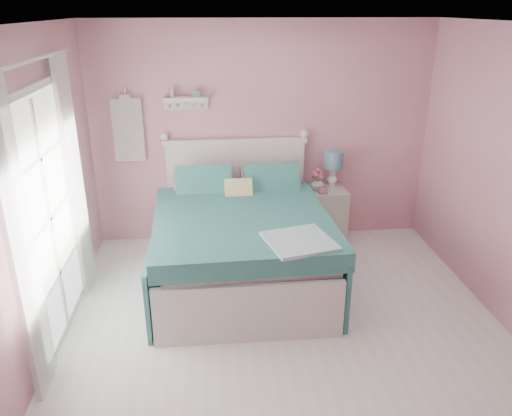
{
  "coord_description": "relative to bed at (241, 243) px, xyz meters",
  "views": [
    {
      "loc": [
        -0.59,
        -3.53,
        2.72
      ],
      "look_at": [
        -0.17,
        1.2,
        0.79
      ],
      "focal_mm": 35.0,
      "sensor_mm": 36.0,
      "label": 1
    }
  ],
  "objects": [
    {
      "name": "floor",
      "position": [
        0.33,
        -1.15,
        -0.42
      ],
      "size": [
        4.5,
        4.5,
        0.0
      ],
      "primitive_type": "plane",
      "color": "silver",
      "rests_on": "ground"
    },
    {
      "name": "room_shell",
      "position": [
        0.33,
        -1.15,
        1.16
      ],
      "size": [
        4.5,
        4.5,
        4.5
      ],
      "color": "#C37C89",
      "rests_on": "floor"
    },
    {
      "name": "bed",
      "position": [
        0.0,
        0.0,
        0.0
      ],
      "size": [
        1.8,
        2.22,
        1.27
      ],
      "rotation": [
        0.0,
        0.0,
        0.04
      ],
      "color": "silver",
      "rests_on": "floor"
    },
    {
      "name": "nightstand",
      "position": [
        1.08,
        0.85,
        -0.08
      ],
      "size": [
        0.47,
        0.46,
        0.68
      ],
      "color": "beige",
      "rests_on": "floor"
    },
    {
      "name": "table_lamp",
      "position": [
        1.15,
        0.9,
        0.58
      ],
      "size": [
        0.23,
        0.23,
        0.46
      ],
      "color": "white",
      "rests_on": "nightstand"
    },
    {
      "name": "vase",
      "position": [
        0.96,
        0.84,
        0.34
      ],
      "size": [
        0.2,
        0.2,
        0.16
      ],
      "primitive_type": "imported",
      "rotation": [
        0.0,
        0.0,
        -0.39
      ],
      "color": "silver",
      "rests_on": "nightstand"
    },
    {
      "name": "teacup",
      "position": [
        1.0,
        0.71,
        0.3
      ],
      "size": [
        0.11,
        0.11,
        0.08
      ],
      "primitive_type": "imported",
      "rotation": [
        0.0,
        0.0,
        -0.06
      ],
      "color": "tan",
      "rests_on": "nightstand"
    },
    {
      "name": "roses",
      "position": [
        0.96,
        0.84,
        0.46
      ],
      "size": [
        0.14,
        0.11,
        0.12
      ],
      "color": "#E54E7C",
      "rests_on": "vase"
    },
    {
      "name": "wall_shelf",
      "position": [
        -0.55,
        1.04,
        1.31
      ],
      "size": [
        0.5,
        0.15,
        0.25
      ],
      "color": "silver",
      "rests_on": "room_shell"
    },
    {
      "name": "hanging_dress",
      "position": [
        -1.22,
        1.03,
        0.98
      ],
      "size": [
        0.34,
        0.03,
        0.72
      ],
      "primitive_type": "cube",
      "color": "white",
      "rests_on": "room_shell"
    },
    {
      "name": "french_door",
      "position": [
        -1.64,
        -0.75,
        0.65
      ],
      "size": [
        0.04,
        1.32,
        2.16
      ],
      "color": "silver",
      "rests_on": "floor"
    },
    {
      "name": "curtain_near",
      "position": [
        -1.59,
        -1.5,
        0.76
      ],
      "size": [
        0.04,
        0.4,
        2.32
      ],
      "primitive_type": "cube",
      "color": "white",
      "rests_on": "floor"
    },
    {
      "name": "curtain_far",
      "position": [
        -1.59,
        -0.01,
        0.76
      ],
      "size": [
        0.04,
        0.4,
        2.32
      ],
      "primitive_type": "cube",
      "color": "white",
      "rests_on": "floor"
    }
  ]
}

